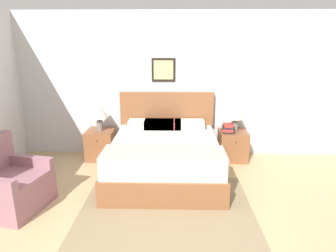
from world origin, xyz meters
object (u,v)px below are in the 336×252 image
Objects in this scene: armchair at (9,186)px; nightstand_by_door at (233,145)px; bed at (165,156)px; table_lamp_near_window at (99,112)px; nightstand_near_window at (101,144)px; table_lamp_by_door at (236,113)px.

armchair is 3.60m from nightstand_by_door.
bed is 3.96× the size of table_lamp_near_window.
nightstand_near_window is at bearing 135.93° from table_lamp_near_window.
nightstand_by_door is at bearing 158.10° from table_lamp_by_door.
table_lamp_by_door is at bearing 30.02° from bed.
table_lamp_near_window is at bearing -44.07° from nightstand_near_window.
table_lamp_by_door is (0.02, -0.01, 0.61)m from nightstand_by_door.
bed is at bearing -149.43° from nightstand_by_door.
table_lamp_near_window is (-2.39, -0.01, 0.61)m from nightstand_by_door.
bed is 1.39m from nightstand_near_window.
nightstand_near_window is 2.49m from table_lamp_by_door.
bed is at bearing 130.55° from armchair.
armchair is 1.86× the size of table_lamp_by_door.
nightstand_by_door is (1.20, 0.71, -0.07)m from bed.
bed is 1.49m from table_lamp_near_window.
armchair is 1.75× the size of nightstand_by_door.
table_lamp_near_window is 2.41m from table_lamp_by_door.
bed is 3.96× the size of table_lamp_by_door.
armchair reaches higher than nightstand_by_door.
nightstand_near_window and nightstand_by_door have the same top height.
nightstand_by_door is 1.06× the size of table_lamp_by_door.
bed reaches higher than nightstand_near_window.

